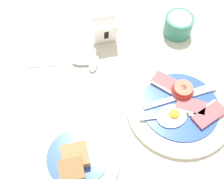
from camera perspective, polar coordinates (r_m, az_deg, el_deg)
The scene contains 7 objects.
ground_plane at distance 0.75m, azimuth 6.05°, elevation -3.65°, with size 3.00×3.00×0.00m, color beige.
breakfast_plate at distance 0.75m, azimuth 12.35°, elevation -2.93°, with size 0.25×0.25×0.04m.
bread_plate at distance 0.68m, azimuth -6.43°, elevation -12.58°, with size 0.18×0.18×0.05m.
sugar_cup at distance 0.88m, azimuth 12.05°, elevation 11.53°, with size 0.08×0.08×0.06m.
number_card at distance 0.83m, azimuth -1.24°, elevation 10.42°, with size 0.07×0.05×0.07m.
teaspoon_by_saucer at distance 0.82m, azimuth -6.85°, elevation 4.96°, with size 0.19×0.08×0.01m.
teaspoon_near_cup at distance 0.80m, azimuth -3.60°, elevation 3.61°, with size 0.11×0.18×0.01m.
Camera 1 is at (-0.21, -0.30, 0.65)m, focal length 50.00 mm.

